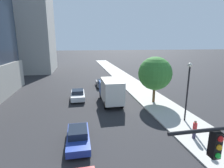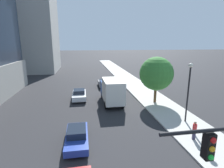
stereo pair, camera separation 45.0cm
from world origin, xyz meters
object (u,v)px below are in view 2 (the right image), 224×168
object	(u,v)px
car_gray	(104,83)
street_tree	(156,74)
pedestrian_red_shirt	(194,130)
box_truck	(112,90)
construction_building	(31,11)
car_white	(79,95)
car_blue	(77,136)
street_lamp	(189,84)

from	to	relation	value
car_gray	street_tree	bearing A→B (deg)	-60.57
car_gray	pedestrian_red_shirt	world-z (taller)	pedestrian_red_shirt
box_truck	construction_building	bearing A→B (deg)	118.24
street_tree	pedestrian_red_shirt	world-z (taller)	street_tree
street_tree	car_gray	bearing A→B (deg)	119.43
car_gray	box_truck	xyz separation A→B (m)	(0.00, -9.63, 1.16)
car_gray	construction_building	bearing A→B (deg)	127.32
car_white	pedestrian_red_shirt	world-z (taller)	pedestrian_red_shirt
car_blue	pedestrian_red_shirt	size ratio (longest dim) A/B	2.78
car_white	box_truck	bearing A→B (deg)	-30.21
construction_building	car_white	size ratio (longest dim) A/B	9.26
car_blue	construction_building	bearing A→B (deg)	107.25
car_blue	pedestrian_red_shirt	world-z (taller)	pedestrian_red_shirt
car_blue	pedestrian_red_shirt	distance (m)	9.88
pedestrian_red_shirt	street_lamp	bearing A→B (deg)	68.99
construction_building	car_blue	bearing A→B (deg)	-72.75
construction_building	car_white	world-z (taller)	construction_building
street_tree	construction_building	bearing A→B (deg)	125.00
construction_building	street_tree	xyz separation A→B (m)	(23.39, -33.40, -12.75)
street_lamp	car_blue	bearing A→B (deg)	-168.63
construction_building	pedestrian_red_shirt	distance (m)	51.31
construction_building	box_truck	bearing A→B (deg)	-61.76
car_gray	box_truck	size ratio (longest dim) A/B	0.66
street_lamp	pedestrian_red_shirt	world-z (taller)	street_lamp
car_blue	pedestrian_red_shirt	xyz separation A→B (m)	(9.81, -1.15, 0.27)
street_lamp	pedestrian_red_shirt	size ratio (longest dim) A/B	3.78
construction_building	street_tree	bearing A→B (deg)	-55.00
street_lamp	car_blue	size ratio (longest dim) A/B	1.36
box_truck	street_tree	bearing A→B (deg)	-7.82
street_lamp	street_tree	xyz separation A→B (m)	(-0.74, 6.31, 0.02)
box_truck	car_blue	bearing A→B (deg)	-115.62
street_lamp	street_tree	size ratio (longest dim) A/B	0.98
construction_building	car_blue	world-z (taller)	construction_building
car_gray	car_blue	size ratio (longest dim) A/B	0.97
car_white	pedestrian_red_shirt	distance (m)	16.38
street_lamp	street_tree	bearing A→B (deg)	96.70
street_tree	pedestrian_red_shirt	xyz separation A→B (m)	(-0.56, -9.70, -3.18)
construction_building	car_blue	xyz separation A→B (m)	(13.02, -41.95, -16.21)
pedestrian_red_shirt	box_truck	bearing A→B (deg)	116.88
box_truck	street_lamp	bearing A→B (deg)	-47.04
pedestrian_red_shirt	construction_building	bearing A→B (deg)	117.91
street_tree	box_truck	xyz separation A→B (m)	(-5.89, 0.81, -2.24)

